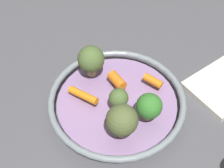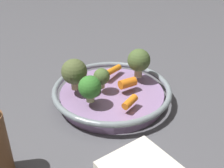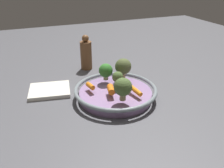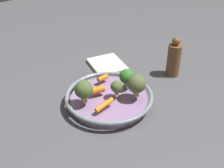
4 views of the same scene
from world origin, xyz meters
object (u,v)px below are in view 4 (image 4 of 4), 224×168
Objects in this scene: broccoli_floret_mid at (137,84)px; baby_carrot_back at (98,90)px; pepper_mill at (174,59)px; broccoli_floret_edge at (84,90)px; baby_carrot_left at (104,105)px; dish_towel at (107,65)px; baby_carrot_center at (103,78)px; broccoli_floret_small at (127,77)px; serving_bowl at (109,99)px; broccoli_floret_large at (117,87)px.

baby_carrot_back is at bearing 46.70° from broccoli_floret_mid.
broccoli_floret_edge is at bearing 90.29° from pepper_mill.
baby_carrot_back reaches higher than baby_carrot_left.
dish_towel is at bearing 41.21° from pepper_mill.
dish_towel is (0.26, -0.07, -0.08)m from broccoli_floret_mid.
broccoli_floret_mid is at bearing -165.60° from baby_carrot_center.
dish_towel is (0.20, -0.06, -0.07)m from broccoli_floret_small.
baby_carrot_center is at bearing -32.07° from baby_carrot_left.
pepper_mill reaches higher than baby_carrot_back.
baby_carrot_left is (-0.05, 0.05, 0.03)m from serving_bowl.
broccoli_floret_edge reaches higher than baby_carrot_left.
baby_carrot_left reaches higher than dish_towel.
baby_carrot_back is at bearing -75.32° from broccoli_floret_edge.
broccoli_floret_large is at bearing 48.01° from broccoli_floret_mid.
serving_bowl is 6.78× the size of baby_carrot_back.
broccoli_floret_small is 0.16m from broccoli_floret_edge.
broccoli_floret_mid is at bearing -133.30° from baby_carrot_back.
broccoli_floret_edge is at bearing 104.68° from baby_carrot_back.
baby_carrot_left is 0.91× the size of broccoli_floret_mid.
broccoli_floret_edge is at bearing 75.20° from broccoli_floret_large.
baby_carrot_center is at bearing 32.38° from broccoli_floret_small.
broccoli_floret_large is at bearing -130.26° from serving_bowl.
pepper_mill is (0.00, -0.39, -0.02)m from broccoli_floret_edge.
broccoli_floret_edge is at bearing 131.51° from dish_towel.
broccoli_floret_small is 0.22m from dish_towel.
broccoli_floret_mid reaches higher than broccoli_floret_edge.
baby_carrot_left is at bearing 112.87° from broccoli_floret_small.
dish_towel is at bearing -48.49° from broccoli_floret_edge.
baby_carrot_center is at bearing -6.46° from broccoli_floret_large.
baby_carrot_left is 0.93× the size of broccoli_floret_edge.
baby_carrot_back is at bearing 78.38° from broccoli_floret_small.
baby_carrot_center is 0.55× the size of broccoli_floret_mid.
pepper_mill is at bearing -73.30° from broccoli_floret_mid.
pepper_mill reaches higher than broccoli_floret_mid.
serving_bowl is 0.11m from broccoli_floret_mid.
broccoli_floret_mid is at bearing -131.99° from broccoli_floret_large.
broccoli_floret_small is at bearing -147.62° from baby_carrot_center.
broccoli_floret_small reaches higher than dish_towel.
broccoli_floret_large is at bearing -65.58° from baby_carrot_left.
broccoli_floret_large is 0.28m from pepper_mill.
dish_towel is (0.22, -0.12, -0.06)m from broccoli_floret_large.
broccoli_floret_small is at bearing -101.62° from baby_carrot_back.
broccoli_floret_mid is 0.16m from broccoli_floret_edge.
pepper_mill reaches higher than serving_bowl.
baby_carrot_center is 0.97× the size of baby_carrot_back.
baby_carrot_back is at bearing 42.53° from serving_bowl.
serving_bowl is at bearing -47.15° from baby_carrot_left.
broccoli_floret_mid is at bearing -114.73° from broccoli_floret_edge.
broccoli_floret_large is at bearing 173.54° from baby_carrot_center.
pepper_mill is at bearing -103.81° from baby_carrot_center.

